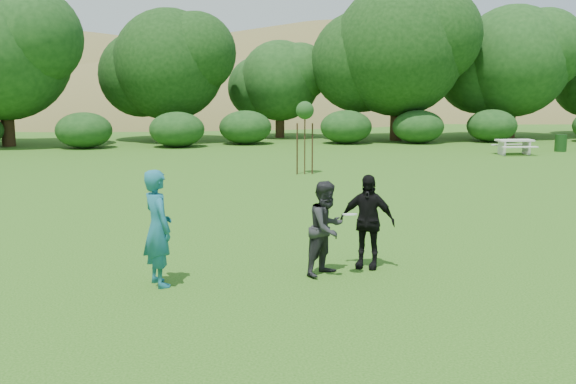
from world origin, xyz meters
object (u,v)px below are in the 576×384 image
Objects in this scene: player_grey at (327,228)px; picnic_table at (514,144)px; player_black at (367,221)px; trash_can_near at (561,143)px; sapling at (305,112)px; player_teal at (158,228)px.

player_grey is 23.07m from picnic_table.
player_black is 25.06m from trash_can_near.
sapling reaches higher than player_grey.
trash_can_near is 16.24m from sapling.
sapling is 12.93m from picnic_table.
sapling is (1.63, 13.34, 1.54)m from player_grey.
trash_can_near is 0.50× the size of picnic_table.
picnic_table is (12.26, 18.62, -0.39)m from player_black.
player_grey reaches higher than trash_can_near.
player_grey is 0.93m from player_black.
player_teal is 1.14× the size of picnic_table.
player_teal is 3.95m from player_black.
player_black is 0.64× the size of sapling.
player_black is 2.02× the size of trash_can_near.
player_teal reaches higher than player_grey.
player_black is 13.10m from sapling.
trash_can_near is at bearing -68.42° from player_teal.
player_grey is 0.97× the size of player_black.
player_black reaches higher than trash_can_near.
trash_can_near is 3.34m from picnic_table.
player_grey is 13.53m from sapling.
player_black is at bearing -106.01° from player_teal.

